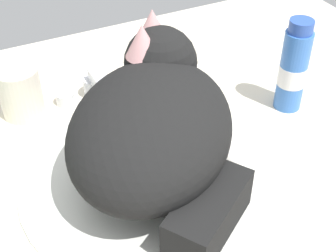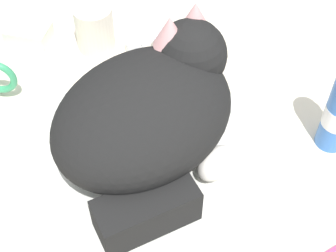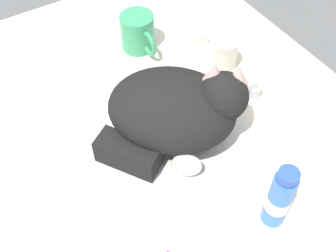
# 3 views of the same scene
# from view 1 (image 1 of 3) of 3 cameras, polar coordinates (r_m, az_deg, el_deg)

# --- Properties ---
(ground_plane) EXTENTS (1.10, 0.83, 0.03)m
(ground_plane) POSITION_cam_1_polar(r_m,az_deg,el_deg) (0.62, -1.84, -7.22)
(ground_plane) COLOR silver
(sink_basin) EXTENTS (0.33, 0.33, 0.01)m
(sink_basin) POSITION_cam_1_polar(r_m,az_deg,el_deg) (0.60, -1.88, -5.95)
(sink_basin) COLOR silver
(sink_basin) RESTS_ON ground_plane
(faucet) EXTENTS (0.12, 0.10, 0.05)m
(faucet) POSITION_cam_1_polar(r_m,az_deg,el_deg) (0.73, -8.26, 4.52)
(faucet) COLOR silver
(faucet) RESTS_ON ground_plane
(cat) EXTENTS (0.30, 0.31, 0.17)m
(cat) POSITION_cam_1_polar(r_m,az_deg,el_deg) (0.56, -1.51, 0.24)
(cat) COLOR black
(cat) RESTS_ON sink_basin
(rinse_cup) EXTENTS (0.06, 0.06, 0.07)m
(rinse_cup) POSITION_cam_1_polar(r_m,az_deg,el_deg) (0.72, -17.06, 3.83)
(rinse_cup) COLOR silver
(rinse_cup) RESTS_ON ground_plane
(toothpaste_bottle) EXTENTS (0.04, 0.04, 0.14)m
(toothpaste_bottle) POSITION_cam_1_polar(r_m,az_deg,el_deg) (0.71, 14.61, 6.60)
(toothpaste_bottle) COLOR #3870C6
(toothpaste_bottle) RESTS_ON ground_plane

